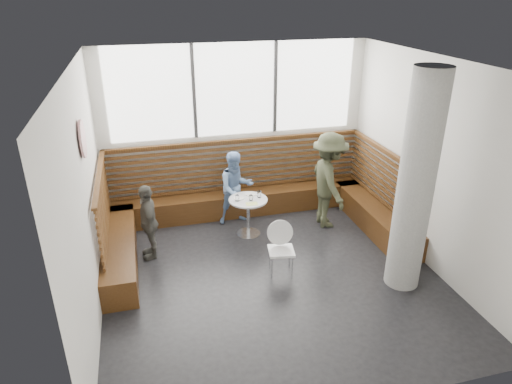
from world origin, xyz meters
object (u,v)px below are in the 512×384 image
object	(u,v)px
adult_man	(329,180)
child_left	(149,222)
cafe_table	(248,209)
concrete_column	(416,185)
child_back	(236,188)
cafe_chair	(280,244)

from	to	relation	value
adult_man	child_left	distance (m)	3.24
cafe_table	adult_man	distance (m)	1.55
child_left	cafe_table	bearing A→B (deg)	96.33
concrete_column	adult_man	xyz separation A→B (m)	(-0.39, 1.99, -0.71)
cafe_table	child_back	size ratio (longest dim) A/B	0.50
concrete_column	cafe_chair	size ratio (longest dim) A/B	3.81
cafe_table	cafe_chair	world-z (taller)	cafe_chair
cafe_chair	child_left	bearing A→B (deg)	162.43
concrete_column	child_back	xyz separation A→B (m)	(-1.99, 2.53, -0.91)
child_back	child_left	xyz separation A→B (m)	(-1.62, -0.83, -0.06)
cafe_table	child_back	distance (m)	0.59
concrete_column	cafe_table	world-z (taller)	concrete_column
cafe_chair	adult_man	size ratio (longest dim) A/B	0.47
adult_man	cafe_chair	bearing A→B (deg)	135.85
cafe_table	cafe_chair	distance (m)	1.27
cafe_chair	concrete_column	bearing A→B (deg)	-13.62
concrete_column	child_back	distance (m)	3.34
concrete_column	child_left	world-z (taller)	concrete_column
child_left	concrete_column	bearing A→B (deg)	61.71
cafe_chair	child_back	xyz separation A→B (m)	(-0.29, 1.80, 0.20)
adult_man	child_left	size ratio (longest dim) A/B	1.39
concrete_column	adult_man	world-z (taller)	concrete_column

